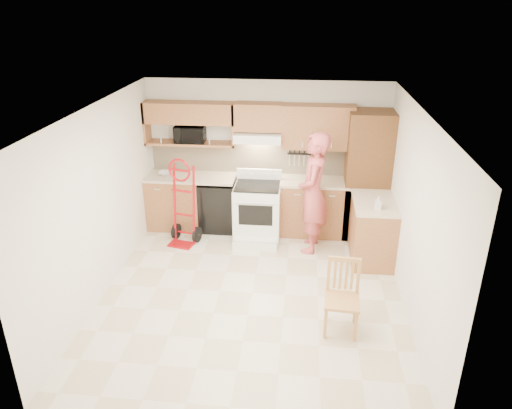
% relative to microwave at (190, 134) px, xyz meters
% --- Properties ---
extents(floor, '(4.00, 4.50, 0.02)m').
position_rel_microwave_xyz_m(floor, '(1.26, -2.08, -1.64)').
color(floor, beige).
rests_on(floor, ground).
extents(ceiling, '(4.00, 4.50, 0.02)m').
position_rel_microwave_xyz_m(ceiling, '(1.26, -2.08, 0.88)').
color(ceiling, white).
rests_on(ceiling, ground).
extents(wall_back, '(4.00, 0.02, 2.50)m').
position_rel_microwave_xyz_m(wall_back, '(1.26, 0.17, -0.38)').
color(wall_back, silver).
rests_on(wall_back, ground).
extents(wall_front, '(4.00, 0.02, 2.50)m').
position_rel_microwave_xyz_m(wall_front, '(1.26, -4.34, -0.38)').
color(wall_front, silver).
rests_on(wall_front, ground).
extents(wall_left, '(0.02, 4.50, 2.50)m').
position_rel_microwave_xyz_m(wall_left, '(-0.75, -2.08, -0.38)').
color(wall_left, silver).
rests_on(wall_left, ground).
extents(wall_right, '(0.02, 4.50, 2.50)m').
position_rel_microwave_xyz_m(wall_right, '(3.27, -2.08, -0.38)').
color(wall_right, silver).
rests_on(wall_right, ground).
extents(backsplash, '(3.92, 0.03, 0.55)m').
position_rel_microwave_xyz_m(backsplash, '(1.26, 0.15, -0.43)').
color(backsplash, beige).
rests_on(backsplash, wall_back).
extents(lower_cab_left, '(0.90, 0.60, 0.90)m').
position_rel_microwave_xyz_m(lower_cab_left, '(-0.29, -0.14, -1.18)').
color(lower_cab_left, '#AC6F40').
rests_on(lower_cab_left, ground).
extents(dishwasher, '(0.60, 0.60, 0.85)m').
position_rel_microwave_xyz_m(dishwasher, '(0.46, -0.14, -1.20)').
color(dishwasher, black).
rests_on(dishwasher, ground).
extents(lower_cab_right, '(1.14, 0.60, 0.90)m').
position_rel_microwave_xyz_m(lower_cab_right, '(2.09, -0.14, -1.18)').
color(lower_cab_right, '#AC6F40').
rests_on(lower_cab_right, ground).
extents(countertop_left, '(1.50, 0.63, 0.04)m').
position_rel_microwave_xyz_m(countertop_left, '(0.01, -0.13, -0.71)').
color(countertop_left, beige).
rests_on(countertop_left, lower_cab_left).
extents(countertop_right, '(1.14, 0.63, 0.04)m').
position_rel_microwave_xyz_m(countertop_right, '(2.09, -0.13, -0.71)').
color(countertop_right, beige).
rests_on(countertop_right, lower_cab_right).
extents(cab_return_right, '(0.60, 1.00, 0.90)m').
position_rel_microwave_xyz_m(cab_return_right, '(2.96, -0.94, -1.18)').
color(cab_return_right, '#AC6F40').
rests_on(cab_return_right, ground).
extents(countertop_return, '(0.63, 1.00, 0.04)m').
position_rel_microwave_xyz_m(countertop_return, '(2.96, -0.94, -0.71)').
color(countertop_return, beige).
rests_on(countertop_return, cab_return_right).
extents(pantry_tall, '(0.70, 0.60, 2.10)m').
position_rel_microwave_xyz_m(pantry_tall, '(2.91, -0.14, -0.58)').
color(pantry_tall, brown).
rests_on(pantry_tall, ground).
extents(upper_cab_left, '(1.50, 0.33, 0.34)m').
position_rel_microwave_xyz_m(upper_cab_left, '(0.01, 0.00, 0.35)').
color(upper_cab_left, '#AC6F40').
rests_on(upper_cab_left, wall_back).
extents(upper_shelf_mw, '(1.50, 0.33, 0.04)m').
position_rel_microwave_xyz_m(upper_shelf_mw, '(0.01, 0.00, -0.16)').
color(upper_shelf_mw, '#AC6F40').
rests_on(upper_shelf_mw, wall_back).
extents(upper_cab_center, '(0.76, 0.33, 0.44)m').
position_rel_microwave_xyz_m(upper_cab_center, '(1.14, 0.00, 0.31)').
color(upper_cab_center, '#AC6F40').
rests_on(upper_cab_center, wall_back).
extents(upper_cab_right, '(1.14, 0.33, 0.70)m').
position_rel_microwave_xyz_m(upper_cab_right, '(2.09, 0.00, 0.17)').
color(upper_cab_right, '#AC6F40').
rests_on(upper_cab_right, wall_back).
extents(range_hood, '(0.76, 0.46, 0.14)m').
position_rel_microwave_xyz_m(range_hood, '(1.14, -0.06, 0.00)').
color(range_hood, white).
rests_on(range_hood, wall_back).
extents(knife_strip, '(0.40, 0.05, 0.29)m').
position_rel_microwave_xyz_m(knife_strip, '(1.81, 0.12, -0.39)').
color(knife_strip, black).
rests_on(knife_strip, backsplash).
extents(microwave, '(0.51, 0.35, 0.28)m').
position_rel_microwave_xyz_m(microwave, '(0.00, 0.00, 0.00)').
color(microwave, black).
rests_on(microwave, upper_shelf_mw).
extents(range, '(0.75, 0.98, 1.10)m').
position_rel_microwave_xyz_m(range, '(1.16, -0.48, -1.08)').
color(range, white).
rests_on(range, ground).
extents(person, '(0.51, 0.73, 1.90)m').
position_rel_microwave_xyz_m(person, '(2.04, -0.74, -0.68)').
color(person, '#C14C4F').
rests_on(person, ground).
extents(hand_truck, '(0.60, 0.57, 1.30)m').
position_rel_microwave_xyz_m(hand_truck, '(-0.02, -0.75, -0.98)').
color(hand_truck, '#AA0C12').
rests_on(hand_truck, ground).
extents(dining_chair, '(0.43, 0.47, 0.90)m').
position_rel_microwave_xyz_m(dining_chair, '(2.40, -2.76, -1.18)').
color(dining_chair, tan).
rests_on(dining_chair, ground).
extents(soap_bottle, '(0.10, 0.11, 0.20)m').
position_rel_microwave_xyz_m(soap_bottle, '(2.96, -1.20, -0.59)').
color(soap_bottle, white).
rests_on(soap_bottle, countertop_return).
extents(bowl, '(0.24, 0.24, 0.06)m').
position_rel_microwave_xyz_m(bowl, '(-0.43, -0.13, -0.66)').
color(bowl, white).
rests_on(bowl, countertop_left).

